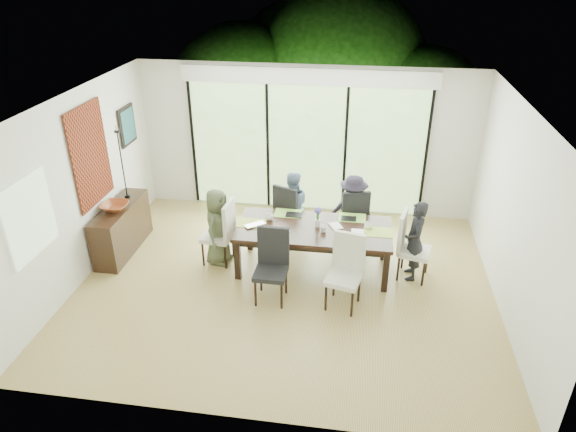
# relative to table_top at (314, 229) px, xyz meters

# --- Properties ---
(floor) EXTENTS (6.00, 5.00, 0.01)m
(floor) POSITION_rel_table_top_xyz_m (-0.36, -0.46, -0.70)
(floor) COLOR olive
(floor) RESTS_ON ground
(ceiling) EXTENTS (6.00, 5.00, 0.01)m
(ceiling) POSITION_rel_table_top_xyz_m (-0.36, -0.46, 2.01)
(ceiling) COLOR white
(ceiling) RESTS_ON wall_back
(wall_back) EXTENTS (6.00, 0.02, 2.70)m
(wall_back) POSITION_rel_table_top_xyz_m (-0.36, 2.05, 0.66)
(wall_back) COLOR silver
(wall_back) RESTS_ON floor
(wall_front) EXTENTS (6.00, 0.02, 2.70)m
(wall_front) POSITION_rel_table_top_xyz_m (-0.36, -2.97, 0.66)
(wall_front) COLOR beige
(wall_front) RESTS_ON floor
(wall_left) EXTENTS (0.02, 5.00, 2.70)m
(wall_left) POSITION_rel_table_top_xyz_m (-3.37, -0.46, 0.66)
(wall_left) COLOR beige
(wall_left) RESTS_ON floor
(wall_right) EXTENTS (0.02, 5.00, 2.70)m
(wall_right) POSITION_rel_table_top_xyz_m (2.65, -0.46, 0.66)
(wall_right) COLOR beige
(wall_right) RESTS_ON floor
(glass_doors) EXTENTS (4.20, 0.02, 2.30)m
(glass_doors) POSITION_rel_table_top_xyz_m (-0.36, 2.01, 0.51)
(glass_doors) COLOR #598C3F
(glass_doors) RESTS_ON wall_back
(blinds_header) EXTENTS (4.40, 0.06, 0.28)m
(blinds_header) POSITION_rel_table_top_xyz_m (-0.36, 2.00, 1.81)
(blinds_header) COLOR white
(blinds_header) RESTS_ON wall_back
(mullion_a) EXTENTS (0.05, 0.04, 2.30)m
(mullion_a) POSITION_rel_table_top_xyz_m (-2.46, 2.00, 0.51)
(mullion_a) COLOR black
(mullion_a) RESTS_ON wall_back
(mullion_b) EXTENTS (0.05, 0.04, 2.30)m
(mullion_b) POSITION_rel_table_top_xyz_m (-1.06, 2.00, 0.51)
(mullion_b) COLOR black
(mullion_b) RESTS_ON wall_back
(mullion_c) EXTENTS (0.05, 0.04, 2.30)m
(mullion_c) POSITION_rel_table_top_xyz_m (0.34, 2.00, 0.51)
(mullion_c) COLOR black
(mullion_c) RESTS_ON wall_back
(mullion_d) EXTENTS (0.05, 0.04, 2.30)m
(mullion_d) POSITION_rel_table_top_xyz_m (1.74, 2.00, 0.51)
(mullion_d) COLOR black
(mullion_d) RESTS_ON wall_back
(side_window) EXTENTS (0.02, 0.90, 1.00)m
(side_window) POSITION_rel_table_top_xyz_m (-3.33, -1.66, 0.81)
(side_window) COLOR #8CAD7F
(side_window) RESTS_ON wall_left
(deck) EXTENTS (6.00, 1.80, 0.10)m
(deck) POSITION_rel_table_top_xyz_m (-0.36, 2.94, -0.74)
(deck) COLOR brown
(deck) RESTS_ON ground
(rail_top) EXTENTS (6.00, 0.08, 0.06)m
(rail_top) POSITION_rel_table_top_xyz_m (-0.36, 3.74, -0.14)
(rail_top) COLOR brown
(rail_top) RESTS_ON deck
(foliage_left) EXTENTS (3.20, 3.20, 3.20)m
(foliage_left) POSITION_rel_table_top_xyz_m (-2.16, 4.74, 0.75)
(foliage_left) COLOR #14380F
(foliage_left) RESTS_ON ground
(foliage_mid) EXTENTS (4.00, 4.00, 4.00)m
(foliage_mid) POSITION_rel_table_top_xyz_m (0.04, 5.34, 1.11)
(foliage_mid) COLOR #14380F
(foliage_mid) RESTS_ON ground
(foliage_right) EXTENTS (2.80, 2.80, 2.80)m
(foliage_right) POSITION_rel_table_top_xyz_m (1.84, 4.54, 0.57)
(foliage_right) COLOR #14380F
(foliage_right) RESTS_ON ground
(foliage_far) EXTENTS (3.60, 3.60, 3.60)m
(foliage_far) POSITION_rel_table_top_xyz_m (-0.96, 6.04, 0.93)
(foliage_far) COLOR #14380F
(foliage_far) RESTS_ON ground
(table_top) EXTENTS (2.31, 1.06, 0.06)m
(table_top) POSITION_rel_table_top_xyz_m (0.00, 0.00, 0.00)
(table_top) COLOR black
(table_top) RESTS_ON floor
(table_apron) EXTENTS (2.11, 0.86, 0.10)m
(table_apron) POSITION_rel_table_top_xyz_m (0.00, 0.00, -0.09)
(table_apron) COLOR black
(table_apron) RESTS_ON floor
(table_leg_fl) EXTENTS (0.09, 0.09, 0.66)m
(table_leg_fl) POSITION_rel_table_top_xyz_m (-1.08, -0.43, -0.36)
(table_leg_fl) COLOR black
(table_leg_fl) RESTS_ON floor
(table_leg_fr) EXTENTS (0.09, 0.09, 0.66)m
(table_leg_fr) POSITION_rel_table_top_xyz_m (1.08, -0.43, -0.36)
(table_leg_fr) COLOR black
(table_leg_fr) RESTS_ON floor
(table_leg_bl) EXTENTS (0.09, 0.09, 0.66)m
(table_leg_bl) POSITION_rel_table_top_xyz_m (-1.08, 0.43, -0.36)
(table_leg_bl) COLOR black
(table_leg_bl) RESTS_ON floor
(table_leg_br) EXTENTS (0.09, 0.09, 0.66)m
(table_leg_br) POSITION_rel_table_top_xyz_m (1.08, 0.43, -0.36)
(table_leg_br) COLOR black
(table_leg_br) RESTS_ON floor
(chair_left_end) EXTENTS (0.48, 0.48, 1.06)m
(chair_left_end) POSITION_rel_table_top_xyz_m (-1.50, 0.00, -0.16)
(chair_left_end) COLOR beige
(chair_left_end) RESTS_ON floor
(chair_right_end) EXTENTS (0.53, 0.53, 1.06)m
(chair_right_end) POSITION_rel_table_top_xyz_m (1.50, 0.00, -0.16)
(chair_right_end) COLOR white
(chair_right_end) RESTS_ON floor
(chair_far_left) EXTENTS (0.58, 0.58, 1.06)m
(chair_far_left) POSITION_rel_table_top_xyz_m (-0.45, 0.85, -0.16)
(chair_far_left) COLOR black
(chair_far_left) RESTS_ON floor
(chair_far_right) EXTENTS (0.53, 0.53, 1.06)m
(chair_far_right) POSITION_rel_table_top_xyz_m (0.55, 0.85, -0.16)
(chair_far_right) COLOR black
(chair_far_right) RESTS_ON floor
(chair_near_left) EXTENTS (0.45, 0.45, 1.06)m
(chair_near_left) POSITION_rel_table_top_xyz_m (-0.50, -0.87, -0.16)
(chair_near_left) COLOR black
(chair_near_left) RESTS_ON floor
(chair_near_right) EXTENTS (0.53, 0.53, 1.06)m
(chair_near_right) POSITION_rel_table_top_xyz_m (0.50, -0.87, -0.16)
(chair_near_right) COLOR silver
(chair_near_right) RESTS_ON floor
(person_left_end) EXTENTS (0.47, 0.64, 1.24)m
(person_left_end) POSITION_rel_table_top_xyz_m (-1.48, 0.00, -0.07)
(person_left_end) COLOR #485136
(person_left_end) RESTS_ON floor
(person_right_end) EXTENTS (0.41, 0.60, 1.24)m
(person_right_end) POSITION_rel_table_top_xyz_m (1.48, 0.00, -0.07)
(person_right_end) COLOR black
(person_right_end) RESTS_ON floor
(person_far_left) EXTENTS (0.64, 0.48, 1.24)m
(person_far_left) POSITION_rel_table_top_xyz_m (-0.45, 0.83, -0.07)
(person_far_left) COLOR #738CA7
(person_far_left) RESTS_ON floor
(person_far_right) EXTENTS (0.64, 0.46, 1.24)m
(person_far_right) POSITION_rel_table_top_xyz_m (0.55, 0.83, -0.07)
(person_far_right) COLOR black
(person_far_right) RESTS_ON floor
(placemat_left) EXTENTS (0.42, 0.31, 0.01)m
(placemat_left) POSITION_rel_table_top_xyz_m (-0.95, 0.00, 0.03)
(placemat_left) COLOR #98A93C
(placemat_left) RESTS_ON table_top
(placemat_right) EXTENTS (0.42, 0.31, 0.01)m
(placemat_right) POSITION_rel_table_top_xyz_m (0.95, 0.00, 0.03)
(placemat_right) COLOR #9CB641
(placemat_right) RESTS_ON table_top
(placemat_far_l) EXTENTS (0.42, 0.31, 0.01)m
(placemat_far_l) POSITION_rel_table_top_xyz_m (-0.45, 0.40, 0.03)
(placemat_far_l) COLOR #80B942
(placemat_far_l) RESTS_ON table_top
(placemat_far_r) EXTENTS (0.42, 0.31, 0.01)m
(placemat_far_r) POSITION_rel_table_top_xyz_m (0.55, 0.40, 0.03)
(placemat_far_r) COLOR #87C646
(placemat_far_r) RESTS_ON table_top
(placemat_paper) EXTENTS (0.42, 0.31, 0.01)m
(placemat_paper) POSITION_rel_table_top_xyz_m (-0.55, -0.30, 0.03)
(placemat_paper) COLOR white
(placemat_paper) RESTS_ON table_top
(tablet_far_l) EXTENTS (0.25, 0.17, 0.01)m
(tablet_far_l) POSITION_rel_table_top_xyz_m (-0.35, 0.35, 0.04)
(tablet_far_l) COLOR black
(tablet_far_l) RESTS_ON table_top
(tablet_far_r) EXTENTS (0.23, 0.16, 0.01)m
(tablet_far_r) POSITION_rel_table_top_xyz_m (0.50, 0.35, 0.04)
(tablet_far_r) COLOR black
(tablet_far_r) RESTS_ON table_top
(papers) EXTENTS (0.29, 0.21, 0.00)m
(papers) POSITION_rel_table_top_xyz_m (0.70, -0.05, 0.03)
(papers) COLOR white
(papers) RESTS_ON table_top
(platter_base) EXTENTS (0.25, 0.25, 0.02)m
(platter_base) POSITION_rel_table_top_xyz_m (-0.55, -0.30, 0.05)
(platter_base) COLOR white
(platter_base) RESTS_ON table_top
(platter_snacks) EXTENTS (0.19, 0.19, 0.01)m
(platter_snacks) POSITION_rel_table_top_xyz_m (-0.55, -0.30, 0.06)
(platter_snacks) COLOR orange
(platter_snacks) RESTS_ON table_top
(vase) EXTENTS (0.08, 0.08, 0.12)m
(vase) POSITION_rel_table_top_xyz_m (0.05, 0.05, 0.09)
(vase) COLOR silver
(vase) RESTS_ON table_top
(hyacinth_stems) EXTENTS (0.04, 0.04, 0.15)m
(hyacinth_stems) POSITION_rel_table_top_xyz_m (0.05, 0.05, 0.20)
(hyacinth_stems) COLOR #337226
(hyacinth_stems) RESTS_ON table_top
(hyacinth_blooms) EXTENTS (0.11, 0.11, 0.11)m
(hyacinth_blooms) POSITION_rel_table_top_xyz_m (0.05, 0.05, 0.30)
(hyacinth_blooms) COLOR #5B53D1
(hyacinth_blooms) RESTS_ON table_top
(laptop) EXTENTS (0.37, 0.36, 0.02)m
(laptop) POSITION_rel_table_top_xyz_m (-0.85, -0.10, 0.04)
(laptop) COLOR silver
(laptop) RESTS_ON table_top
(cup_a) EXTENTS (0.14, 0.14, 0.09)m
(cup_a) POSITION_rel_table_top_xyz_m (-0.70, 0.15, 0.07)
(cup_a) COLOR white
(cup_a) RESTS_ON table_top
(cup_b) EXTENTS (0.14, 0.14, 0.09)m
(cup_b) POSITION_rel_table_top_xyz_m (0.15, -0.10, 0.07)
(cup_b) COLOR white
(cup_b) RESTS_ON table_top
(cup_c) EXTENTS (0.16, 0.16, 0.09)m
(cup_c) POSITION_rel_table_top_xyz_m (0.80, 0.10, 0.07)
(cup_c) COLOR white
(cup_c) RESTS_ON table_top
(book) EXTENTS (0.24, 0.26, 0.02)m
(book) POSITION_rel_table_top_xyz_m (0.25, 0.05, 0.04)
(book) COLOR white
(book) RESTS_ON table_top
(sideboard) EXTENTS (0.40, 1.41, 0.79)m
(sideboard) POSITION_rel_table_top_xyz_m (-3.12, 0.10, -0.29)
(sideboard) COLOR black
(sideboard) RESTS_ON floor
(bowl) EXTENTS (0.42, 0.42, 0.10)m
(bowl) POSITION_rel_table_top_xyz_m (-3.12, -0.00, 0.15)
(bowl) COLOR brown
(bowl) RESTS_ON sideboard
(candlestick_base) EXTENTS (0.09, 0.09, 0.04)m
(candlestick_base) POSITION_rel_table_top_xyz_m (-3.12, 0.45, 0.12)
(candlestick_base) COLOR black
(candlestick_base) RESTS_ON sideboard
(candlestick_shaft) EXTENTS (0.02, 0.02, 1.10)m
(candlestick_shaft) POSITION_rel_table_top_xyz_m (-3.12, 0.45, 0.68)
(candlestick_shaft) COLOR black
(candlestick_shaft) RESTS_ON sideboard
(candlestick_pan) EXTENTS (0.09, 0.09, 0.03)m
(candlestick_pan) POSITION_rel_table_top_xyz_m (-3.12, 0.45, 1.22)
(candlestick_pan) COLOR black
(candlestick_pan) RESTS_ON sideboard
(candle) EXTENTS (0.03, 0.03, 0.09)m
(candle) POSITION_rel_table_top_xyz_m (-3.12, 0.45, 1.28)
(candle) COLOR silver
(candle) RESTS_ON sideboard
(tapestry) EXTENTS (0.02, 1.00, 1.50)m
(tapestry) POSITION_rel_table_top_xyz_m (-3.33, -0.06, 1.01)
(tapestry) COLOR maroon
(tapestry) RESTS_ON wall_left
(art_frame) EXTENTS (0.03, 0.55, 0.65)m
(art_frame) POSITION_rel_table_top_xyz_m (-3.33, 1.24, 1.06)
(art_frame) COLOR black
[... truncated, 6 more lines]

